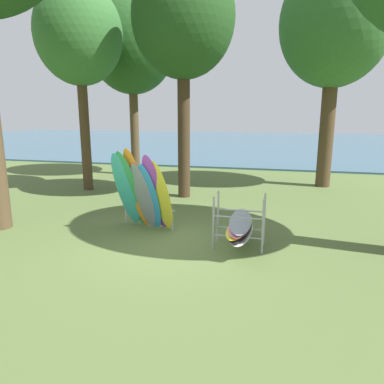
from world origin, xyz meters
TOP-DOWN VIEW (x-y plane):
  - ground_plane at (0.00, 0.00)m, footprint 80.00×80.00m
  - lake_water at (0.00, 29.69)m, footprint 80.00×36.00m
  - tree_mid_behind at (-4.94, 4.94)m, footprint 3.26×3.26m
  - tree_far_left_back at (4.42, 7.97)m, footprint 4.29×4.29m
  - tree_far_right_back at (-0.80, 4.67)m, footprint 3.51×3.51m
  - tree_deep_back at (-4.44, 8.71)m, footprint 4.15×4.15m
  - leaning_board_pile at (-0.81, 0.61)m, footprint 1.72×1.15m
  - board_storage_rack at (1.83, 0.02)m, footprint 1.15×2.13m

SIDE VIEW (x-z plane):
  - ground_plane at x=0.00m, z-range 0.00..0.00m
  - lake_water at x=0.00m, z-range 0.00..0.10m
  - board_storage_rack at x=1.83m, z-range -0.10..1.15m
  - leaning_board_pile at x=-0.81m, z-range -0.10..2.13m
  - tree_mid_behind at x=-4.94m, z-range 1.97..9.79m
  - tree_far_right_back at x=-0.80m, z-range 2.02..10.25m
  - tree_deep_back at x=-4.44m, z-range 1.92..10.61m
  - tree_far_left_back at x=4.42m, z-range 1.94..10.90m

